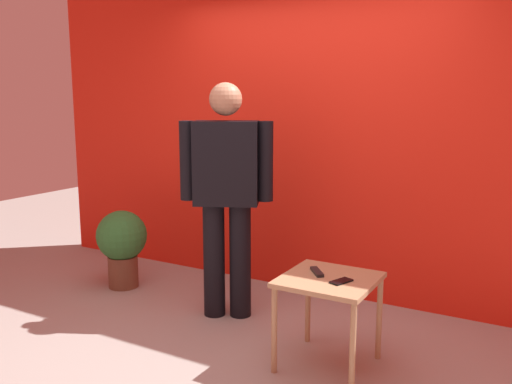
{
  "coord_description": "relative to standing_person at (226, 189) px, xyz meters",
  "views": [
    {
      "loc": [
        1.86,
        -2.75,
        1.67
      ],
      "look_at": [
        -0.02,
        0.55,
        1.0
      ],
      "focal_mm": 38.31,
      "sensor_mm": 36.0,
      "label": 1
    }
  ],
  "objects": [
    {
      "name": "tv_remote",
      "position": [
        0.88,
        -0.33,
        -0.4
      ],
      "size": [
        0.14,
        0.16,
        0.02
      ],
      "primitive_type": "cube",
      "rotation": [
        0.0,
        0.0,
        0.68
      ],
      "color": "black",
      "rests_on": "side_table"
    },
    {
      "name": "cell_phone",
      "position": [
        1.08,
        -0.41,
        -0.41
      ],
      "size": [
        0.12,
        0.16,
        0.01
      ],
      "primitive_type": "cube",
      "rotation": [
        0.0,
        0.0,
        -0.36
      ],
      "color": "black",
      "rests_on": "side_table"
    },
    {
      "name": "ground_plane",
      "position": [
        0.31,
        -0.61,
        -0.99
      ],
      "size": [
        12.0,
        12.0,
        0.0
      ],
      "primitive_type": "plane",
      "color": "#9E9991"
    },
    {
      "name": "standing_person",
      "position": [
        0.0,
        0.0,
        0.0
      ],
      "size": [
        0.68,
        0.42,
        1.77
      ],
      "color": "black",
      "rests_on": "ground_plane"
    },
    {
      "name": "side_table",
      "position": [
        0.98,
        -0.37,
        -0.5
      ],
      "size": [
        0.56,
        0.56,
        0.58
      ],
      "color": "tan",
      "rests_on": "ground_plane"
    },
    {
      "name": "potted_plant",
      "position": [
        -1.15,
        0.08,
        -0.58
      ],
      "size": [
        0.44,
        0.44,
        0.69
      ],
      "color": "brown",
      "rests_on": "ground_plane"
    },
    {
      "name": "back_wall_red",
      "position": [
        0.31,
        0.88,
        0.53
      ],
      "size": [
        5.59,
        0.12,
        3.05
      ],
      "primitive_type": "cube",
      "color": "red",
      "rests_on": "ground_plane"
    }
  ]
}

